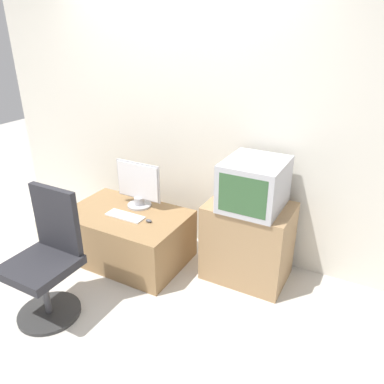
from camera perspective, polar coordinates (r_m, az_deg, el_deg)
name	(u,v)px	position (r m, az deg, el deg)	size (l,w,h in m)	color
ground_plane	(100,306)	(3.28, -13.87, -16.53)	(12.00, 12.00, 0.00)	beige
wall_back	(179,115)	(3.65, -1.97, 11.58)	(4.40, 0.05, 2.60)	silver
desk	(128,236)	(3.67, -9.78, -6.57)	(1.12, 0.74, 0.49)	#937047
side_stand	(248,241)	(3.35, 8.49, -7.46)	(0.72, 0.51, 0.71)	#A37F56
main_monitor	(138,186)	(3.59, -8.16, 0.91)	(0.48, 0.23, 0.44)	#B2B2B7
keyboard	(125,216)	(3.49, -10.16, -3.62)	(0.37, 0.13, 0.01)	white
mouse	(149,221)	(3.36, -6.60, -4.39)	(0.06, 0.04, 0.03)	#4C4C51
crt_tv	(254,184)	(3.08, 9.45, 1.19)	(0.48, 0.54, 0.40)	#B7B7BC
office_chair	(48,262)	(3.08, -21.16, -9.86)	(0.48, 0.48, 1.02)	#333333
cardboard_box_lower	(57,233)	(4.05, -19.94, -5.89)	(0.29, 0.24, 0.33)	beige
cardboard_box_upper	(52,207)	(3.92, -20.54, -2.19)	(0.22, 0.20, 0.25)	#A3845B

